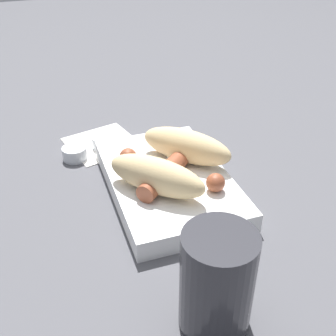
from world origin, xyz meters
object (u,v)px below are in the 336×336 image
Objects in this scene: condiment_cup_near at (104,143)px; bread_roll at (172,160)px; food_tray at (168,182)px; sausage at (170,169)px; drink_glass at (217,282)px; condiment_cup_far at (75,154)px.

bread_roll is at bearing 23.07° from condiment_cup_near.
condiment_cup_near is at bearing -157.69° from food_tray.
drink_glass is (0.23, -0.03, 0.02)m from sausage.
drink_glass is at bearing 13.39° from condiment_cup_far.
bread_roll reaches higher than condiment_cup_near.
drink_glass is (0.40, 0.03, 0.05)m from condiment_cup_near.
condiment_cup_far is at bearing -138.79° from bread_roll.
food_tray is at bearing 41.16° from condiment_cup_far.
bread_roll is at bearing 42.56° from food_tray.
sausage reaches higher than condiment_cup_near.
drink_glass is at bearing -7.62° from sausage.
bread_roll is at bearing 171.31° from drink_glass.
sausage reaches higher than food_tray.
drink_glass reaches higher than condiment_cup_far.
bread_roll is 4.89× the size of condiment_cup_far.
condiment_cup_far is at bearing -67.69° from condiment_cup_near.
drink_glass is (0.24, -0.03, 0.04)m from food_tray.
food_tray is 0.17m from condiment_cup_near.
sausage is 3.22× the size of condiment_cup_far.
condiment_cup_near is (-0.17, -0.07, -0.03)m from sausage.
bread_roll is 4.89× the size of condiment_cup_near.
food_tray reaches higher than condiment_cup_near.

